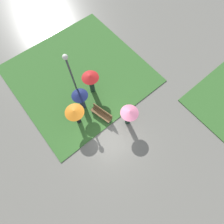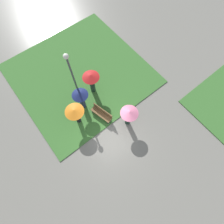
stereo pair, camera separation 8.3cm
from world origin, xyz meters
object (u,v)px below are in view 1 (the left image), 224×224
crowd_person_red (91,80)px  crowd_person_orange (75,113)px  crowd_person_pink (129,114)px  park_bench (102,113)px  lamp_post (70,71)px  crowd_person_navy (80,97)px

crowd_person_red → crowd_person_orange: bearing=-157.3°
crowd_person_red → crowd_person_pink: 3.49m
park_bench → crowd_person_pink: 2.05m
lamp_post → crowd_person_pink: (4.05, 1.28, -1.17)m
lamp_post → crowd_person_pink: size_ratio=2.11×
crowd_person_pink → crowd_person_orange: bearing=-154.4°
park_bench → crowd_person_pink: size_ratio=0.84×
crowd_person_red → crowd_person_pink: size_ratio=1.03×
crowd_person_red → crowd_person_pink: crowd_person_red is taller
lamp_post → crowd_person_red: lamp_post is taller
park_bench → lamp_post: 3.38m
park_bench → crowd_person_red: bearing=146.6°
lamp_post → crowd_person_orange: bearing=-33.0°
crowd_person_red → crowd_person_navy: (0.61, -1.29, -0.05)m
lamp_post → crowd_person_red: bearing=58.7°
crowd_person_red → crowd_person_navy: 1.42m
crowd_person_navy → park_bench: bearing=-38.6°
crowd_person_orange → crowd_person_navy: bearing=164.7°
crowd_person_orange → crowd_person_pink: bearing=85.5°
crowd_person_orange → crowd_person_navy: size_ratio=0.97×
crowd_person_red → park_bench: bearing=-118.0°
crowd_person_orange → crowd_person_pink: crowd_person_pink is taller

